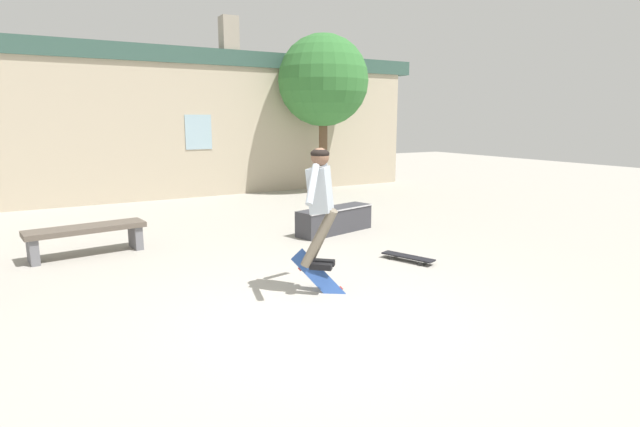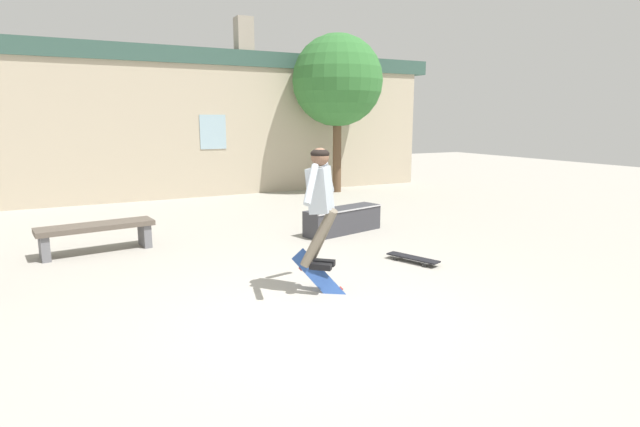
{
  "view_description": "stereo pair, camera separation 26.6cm",
  "coord_description": "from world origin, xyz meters",
  "px_view_note": "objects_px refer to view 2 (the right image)",
  "views": [
    {
      "loc": [
        -2.5,
        -4.3,
        2.07
      ],
      "look_at": [
        0.35,
        0.69,
        0.98
      ],
      "focal_mm": 28.0,
      "sensor_mm": 36.0,
      "label": 1
    },
    {
      "loc": [
        -2.27,
        -4.42,
        2.07
      ],
      "look_at": [
        0.35,
        0.69,
        0.98
      ],
      "focal_mm": 28.0,
      "sensor_mm": 36.0,
      "label": 2
    }
  ],
  "objects_px": {
    "tree_right": "(337,81)",
    "skateboard_resting": "(413,258)",
    "park_bench": "(96,232)",
    "skateboard_flipping": "(320,278)",
    "skate_ledge": "(343,220)",
    "skater": "(320,197)"
  },
  "relations": [
    {
      "from": "park_bench",
      "to": "skateboard_flipping",
      "type": "relative_size",
      "value": 2.6
    },
    {
      "from": "skateboard_resting",
      "to": "park_bench",
      "type": "bearing_deg",
      "value": 36.29
    },
    {
      "from": "park_bench",
      "to": "skate_ledge",
      "type": "height_order",
      "value": "skate_ledge"
    },
    {
      "from": "skateboard_resting",
      "to": "skateboard_flipping",
      "type": "bearing_deg",
      "value": 85.19
    },
    {
      "from": "tree_right",
      "to": "skateboard_resting",
      "type": "bearing_deg",
      "value": -110.18
    },
    {
      "from": "park_bench",
      "to": "skater",
      "type": "bearing_deg",
      "value": -62.48
    },
    {
      "from": "skateboard_flipping",
      "to": "skateboard_resting",
      "type": "relative_size",
      "value": 0.81
    },
    {
      "from": "park_bench",
      "to": "skateboard_resting",
      "type": "xyz_separation_m",
      "value": [
        4.07,
        -2.71,
        -0.27
      ]
    },
    {
      "from": "skate_ledge",
      "to": "skateboard_flipping",
      "type": "relative_size",
      "value": 2.43
    },
    {
      "from": "skate_ledge",
      "to": "skateboard_resting",
      "type": "xyz_separation_m",
      "value": [
        -0.06,
        -2.17,
        -0.16
      ]
    },
    {
      "from": "park_bench",
      "to": "skateboard_resting",
      "type": "relative_size",
      "value": 2.12
    },
    {
      "from": "skateboard_flipping",
      "to": "tree_right",
      "type": "bearing_deg",
      "value": 115.0
    },
    {
      "from": "park_bench",
      "to": "skater",
      "type": "relative_size",
      "value": 1.23
    },
    {
      "from": "tree_right",
      "to": "skateboard_resting",
      "type": "height_order",
      "value": "tree_right"
    },
    {
      "from": "tree_right",
      "to": "skater",
      "type": "relative_size",
      "value": 3.08
    },
    {
      "from": "skate_ledge",
      "to": "skater",
      "type": "bearing_deg",
      "value": -138.62
    },
    {
      "from": "tree_right",
      "to": "park_bench",
      "type": "height_order",
      "value": "tree_right"
    },
    {
      "from": "tree_right",
      "to": "skater",
      "type": "height_order",
      "value": "tree_right"
    },
    {
      "from": "tree_right",
      "to": "skate_ledge",
      "type": "height_order",
      "value": "tree_right"
    },
    {
      "from": "skateboard_resting",
      "to": "skate_ledge",
      "type": "bearing_deg",
      "value": -21.54
    },
    {
      "from": "skateboard_flipping",
      "to": "skateboard_resting",
      "type": "bearing_deg",
      "value": 70.6
    },
    {
      "from": "park_bench",
      "to": "skateboard_flipping",
      "type": "xyz_separation_m",
      "value": [
        2.3,
        -3.19,
        -0.17
      ]
    }
  ]
}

